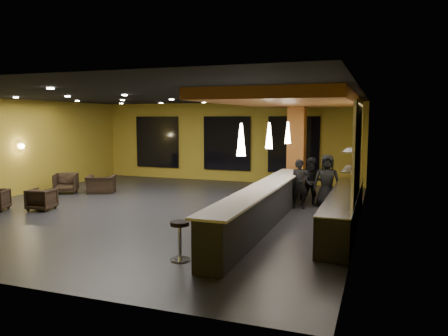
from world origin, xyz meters
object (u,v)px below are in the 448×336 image
(column, at_px, (296,148))
(bar_stool_4, at_px, (264,187))
(armchair_d, at_px, (101,184))
(prep_counter, at_px, (344,211))
(bar_stool_2, at_px, (233,206))
(bar_counter, at_px, (264,207))
(bar_stool_1, at_px, (218,217))
(staff_a, at_px, (299,184))
(armchair_b, at_px, (42,199))
(pendant_0, at_px, (241,140))
(pendant_1, at_px, (269,136))
(bar_stool_3, at_px, (256,196))
(staff_c, at_px, (327,181))
(staff_b, at_px, (313,182))
(bar_stool_0, at_px, (180,236))
(pendant_2, at_px, (288,133))
(armchair_c, at_px, (66,183))

(column, xyz_separation_m, bar_stool_4, (-0.89, -1.09, -1.29))
(armchair_d, relative_size, bar_stool_4, 1.43)
(prep_counter, distance_m, armchair_d, 9.39)
(column, bearing_deg, bar_stool_2, -99.51)
(bar_counter, xyz_separation_m, bar_stool_1, (-0.69, -1.59, 0.00))
(staff_a, bearing_deg, bar_counter, -113.29)
(prep_counter, xyz_separation_m, armchair_b, (-8.93, -0.92, -0.10))
(pendant_0, distance_m, pendant_1, 2.50)
(column, relative_size, armchair_d, 3.44)
(armchair_b, bearing_deg, prep_counter, 176.36)
(bar_stool_3, bearing_deg, staff_c, 31.60)
(staff_b, relative_size, armchair_b, 2.14)
(bar_counter, xyz_separation_m, prep_counter, (2.00, 0.50, -0.07))
(staff_c, xyz_separation_m, armchair_d, (-8.38, -0.02, -0.51))
(bar_stool_4, bearing_deg, staff_a, -36.75)
(bar_counter, relative_size, column, 2.29)
(bar_counter, relative_size, bar_stool_3, 10.80)
(armchair_d, xyz_separation_m, bar_stool_1, (6.40, -4.44, 0.17))
(bar_stool_0, bearing_deg, bar_stool_3, 88.03)
(staff_a, bearing_deg, pendant_2, 121.66)
(bar_stool_0, bearing_deg, prep_counter, 53.55)
(bar_counter, distance_m, prep_counter, 2.06)
(pendant_1, xyz_separation_m, bar_stool_3, (-0.67, 1.17, -1.88))
(pendant_2, bearing_deg, staff_a, -46.48)
(staff_a, bearing_deg, bar_stool_4, 131.39)
(bar_counter, bearing_deg, bar_stool_1, -113.42)
(pendant_0, distance_m, pendant_2, 5.00)
(armchair_b, distance_m, bar_stool_4, 7.20)
(staff_b, distance_m, bar_stool_4, 1.81)
(prep_counter, xyz_separation_m, column, (-2.00, 4.10, 1.32))
(pendant_2, distance_m, bar_stool_2, 3.73)
(pendant_2, xyz_separation_m, armchair_c, (-8.30, -0.66, -1.97))
(armchair_d, bearing_deg, pendant_2, 157.76)
(pendant_0, xyz_separation_m, armchair_c, (-8.30, 4.34, -1.97))
(pendant_0, xyz_separation_m, bar_stool_1, (-0.69, 0.41, -1.85))
(pendant_2, bearing_deg, bar_stool_2, -104.20)
(bar_stool_0, relative_size, bar_stool_4, 1.10)
(staff_c, bearing_deg, pendant_0, -112.10)
(pendant_2, bearing_deg, pendant_1, -90.00)
(staff_a, relative_size, armchair_b, 2.10)
(bar_stool_1, height_order, bar_stool_2, bar_stool_1)
(bar_counter, relative_size, pendant_2, 11.43)
(armchair_b, bearing_deg, bar_stool_0, 144.82)
(pendant_0, height_order, bar_stool_1, pendant_0)
(bar_counter, relative_size, prep_counter, 1.33)
(pendant_0, relative_size, bar_stool_1, 0.89)
(pendant_2, bearing_deg, staff_b, 1.72)
(pendant_1, xyz_separation_m, staff_c, (1.29, 2.37, -1.51))
(bar_stool_3, bearing_deg, staff_a, 34.56)
(armchair_d, bearing_deg, staff_b, 157.81)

